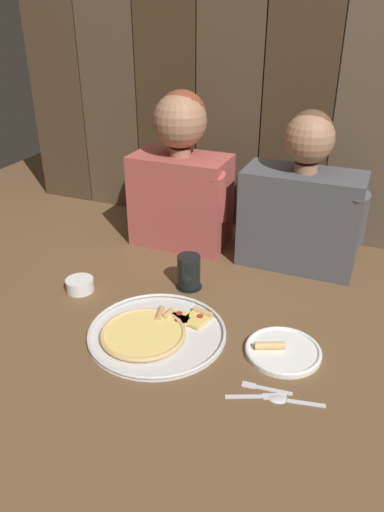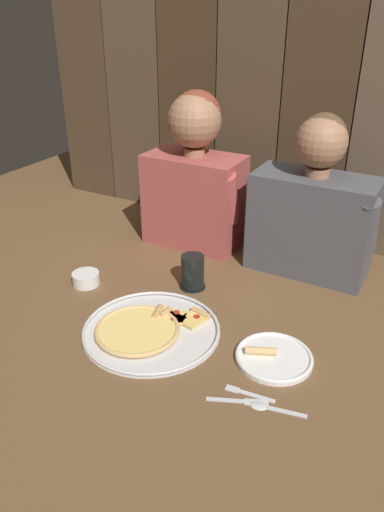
{
  "view_description": "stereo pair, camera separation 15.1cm",
  "coord_description": "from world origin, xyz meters",
  "px_view_note": "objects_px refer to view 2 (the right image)",
  "views": [
    {
      "loc": [
        0.5,
        -1.13,
        0.88
      ],
      "look_at": [
        -0.02,
        0.1,
        0.18
      ],
      "focal_mm": 34.27,
      "sensor_mm": 36.0,
      "label": 1
    },
    {
      "loc": [
        0.63,
        -1.06,
        0.88
      ],
      "look_at": [
        -0.02,
        0.1,
        0.18
      ],
      "focal_mm": 34.27,
      "sensor_mm": 36.0,
      "label": 2
    }
  ],
  "objects_px": {
    "diner_right": "(313,207)",
    "dinner_plate": "(274,357)",
    "drinking_glass": "(193,272)",
    "dipping_bowl": "(86,278)",
    "pizza_tray": "(148,329)",
    "diner_left": "(194,175)"
  },
  "relations": [
    {
      "from": "drinking_glass",
      "to": "dinner_plate",
      "type": "bearing_deg",
      "value": -30.94
    },
    {
      "from": "diner_left",
      "to": "diner_right",
      "type": "bearing_deg",
      "value": -0.12
    },
    {
      "from": "pizza_tray",
      "to": "dinner_plate",
      "type": "height_order",
      "value": "dinner_plate"
    },
    {
      "from": "pizza_tray",
      "to": "diner_right",
      "type": "bearing_deg",
      "value": 64.0
    },
    {
      "from": "pizza_tray",
      "to": "diner_left",
      "type": "relative_size",
      "value": 0.69
    },
    {
      "from": "dinner_plate",
      "to": "diner_right",
      "type": "xyz_separation_m",
      "value": [
        -0.08,
        0.54,
        0.24
      ]
    },
    {
      "from": "dinner_plate",
      "to": "dipping_bowl",
      "type": "bearing_deg",
      "value": 174.82
    },
    {
      "from": "dinner_plate",
      "to": "drinking_glass",
      "type": "distance_m",
      "value": 0.45
    },
    {
      "from": "diner_right",
      "to": "pizza_tray",
      "type": "bearing_deg",
      "value": -116.0
    },
    {
      "from": "pizza_tray",
      "to": "diner_right",
      "type": "height_order",
      "value": "diner_right"
    },
    {
      "from": "pizza_tray",
      "to": "dipping_bowl",
      "type": "distance_m",
      "value": 0.37
    },
    {
      "from": "pizza_tray",
      "to": "dipping_bowl",
      "type": "xyz_separation_m",
      "value": [
        -0.34,
        0.13,
        0.01
      ]
    },
    {
      "from": "drinking_glass",
      "to": "diner_left",
      "type": "height_order",
      "value": "diner_left"
    },
    {
      "from": "pizza_tray",
      "to": "dinner_plate",
      "type": "relative_size",
      "value": 1.92
    },
    {
      "from": "diner_right",
      "to": "dinner_plate",
      "type": "bearing_deg",
      "value": -81.7
    },
    {
      "from": "dipping_bowl",
      "to": "diner_right",
      "type": "xyz_separation_m",
      "value": [
        0.64,
        0.48,
        0.22
      ]
    },
    {
      "from": "dipping_bowl",
      "to": "diner_left",
      "type": "bearing_deg",
      "value": 70.84
    },
    {
      "from": "dinner_plate",
      "to": "diner_right",
      "type": "bearing_deg",
      "value": 98.3
    },
    {
      "from": "drinking_glass",
      "to": "dipping_bowl",
      "type": "xyz_separation_m",
      "value": [
        -0.33,
        -0.16,
        -0.03
      ]
    },
    {
      "from": "pizza_tray",
      "to": "diner_right",
      "type": "relative_size",
      "value": 0.73
    },
    {
      "from": "pizza_tray",
      "to": "diner_left",
      "type": "distance_m",
      "value": 0.69
    },
    {
      "from": "pizza_tray",
      "to": "diner_right",
      "type": "xyz_separation_m",
      "value": [
        0.29,
        0.6,
        0.24
      ]
    }
  ]
}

